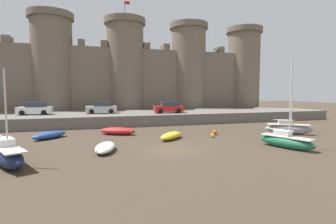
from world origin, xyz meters
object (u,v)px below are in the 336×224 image
Objects in this scene: car_quay_east at (169,107)px; sailboat_midflat_centre at (286,141)px; car_quay_centre_east at (35,109)px; mooring_buoy_mid_mud at (213,135)px; car_quay_centre_west at (102,108)px; sailboat_midflat_right at (288,128)px; mooring_buoy_off_centre at (215,132)px; sailboat_near_channel_left at (7,154)px; rowboat_near_channel_right at (50,135)px; rowboat_foreground_right at (105,147)px; rowboat_midflat_left at (118,131)px; rowboat_foreground_left at (171,136)px.

sailboat_midflat_centre is at bearing -77.60° from car_quay_east.
mooring_buoy_mid_mud is at bearing -39.10° from car_quay_centre_east.
car_quay_centre_east is 1.00× the size of car_quay_centre_west.
car_quay_east is 9.22m from car_quay_centre_west.
sailboat_midflat_right reaches higher than car_quay_centre_east.
mooring_buoy_off_centre is 0.11× the size of car_quay_east.
sailboat_midflat_right is at bearing -4.10° from mooring_buoy_mid_mud.
sailboat_near_channel_left is 12.12× the size of mooring_buoy_off_centre.
car_quay_centre_east is (-3.10, 10.82, 1.81)m from rowboat_near_channel_right.
car_quay_east is at bearing 57.99° from rowboat_foreground_right.
car_quay_centre_east reaches higher than rowboat_midflat_left.
rowboat_near_channel_right is 0.87× the size of rowboat_midflat_left.
car_quay_east is (-4.01, 18.23, 1.59)m from sailboat_midflat_centre.
rowboat_near_channel_right reaches higher than mooring_buoy_mid_mud.
rowboat_midflat_left is (-11.91, 10.16, -0.18)m from sailboat_midflat_centre.
car_quay_centre_west is (-9.65, 14.33, 1.98)m from mooring_buoy_mid_mud.
car_quay_centre_west is at bearing 122.74° from sailboat_midflat_centre.
rowboat_foreground_right is 17.46m from car_quay_centre_west.
rowboat_foreground_left is at bearing -46.13° from car_quay_centre_east.
rowboat_foreground_right is (5.82, 2.06, -0.36)m from sailboat_near_channel_left.
rowboat_midflat_left is 10.29m from car_quay_centre_west.
rowboat_near_channel_right is 0.80× the size of car_quay_centre_west.
rowboat_midflat_left reaches higher than rowboat_foreground_left.
rowboat_foreground_left is 6.91m from rowboat_foreground_right.
rowboat_foreground_right is at bearing -103.09° from rowboat_midflat_left.
rowboat_foreground_left is at bearing -42.48° from rowboat_midflat_left.
sailboat_midflat_right is 1.44× the size of rowboat_midflat_left.
mooring_buoy_mid_mud is (-8.25, 0.59, -0.42)m from sailboat_midflat_right.
sailboat_midflat_right is at bearing -39.81° from car_quay_centre_west.
rowboat_foreground_right reaches higher than mooring_buoy_off_centre.
car_quay_east reaches higher than rowboat_foreground_right.
rowboat_foreground_left is at bearing 27.73° from rowboat_foreground_right.
mooring_buoy_mid_mud is 0.09× the size of car_quay_east.
sailboat_midflat_right is (24.31, 4.49, -0.06)m from sailboat_near_channel_left.
rowboat_foreground_right is at bearing 19.53° from sailboat_near_channel_left.
car_quay_centre_east is (-21.37, 20.54, 1.59)m from sailboat_midflat_centre.
car_quay_centre_west is at bearing 167.46° from car_quay_east.
rowboat_foreground_right is 9.65× the size of mooring_buoy_mid_mud.
rowboat_foreground_right is (-6.12, -3.22, -0.03)m from rowboat_foreground_left.
car_quay_centre_east is at bearing 105.99° from rowboat_near_channel_right.
rowboat_foreground_left is at bearing 177.27° from mooring_buoy_mid_mud.
sailboat_near_channel_left is 1.47× the size of rowboat_midflat_left.
car_quay_centre_west is (-9.00, 2.00, 0.00)m from car_quay_east.
car_quay_centre_west is at bearing 96.22° from rowboat_midflat_left.
rowboat_near_channel_right is 0.92× the size of rowboat_foreground_right.
rowboat_foreground_right is at bearing -163.58° from mooring_buoy_mid_mud.
mooring_buoy_mid_mud is 23.30m from car_quay_centre_east.
sailboat_near_channel_left is at bearing -131.51° from car_quay_east.
car_quay_east is 17.51m from car_quay_centre_east.
rowboat_foreground_left is (11.94, 5.28, -0.33)m from sailboat_near_channel_left.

